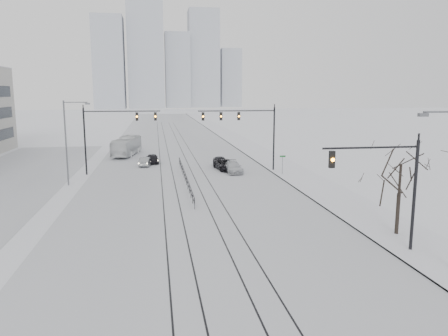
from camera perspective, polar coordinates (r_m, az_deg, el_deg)
ground at (r=20.56m, az=0.88°, el=-18.61°), size 500.00×500.00×0.00m
road at (r=78.49m, az=-6.57°, el=2.59°), size 22.00×260.00×0.02m
sidewalk_east at (r=80.15m, az=3.12°, el=2.84°), size 5.00×260.00×0.16m
curb at (r=79.68m, az=1.40°, el=2.79°), size 0.10×260.00×0.12m
parking_strip at (r=56.31m, az=-26.22°, el=-1.20°), size 14.00×60.00×0.03m
tram_rails at (r=58.71m, az=-5.75°, el=0.19°), size 5.30×180.00×0.01m
skyline at (r=292.30m, az=-7.50°, el=13.81°), size 96.00×48.00×72.00m
traffic_mast_near at (r=28.05m, az=20.96°, el=-1.57°), size 6.10×0.37×7.00m
traffic_mast_ne at (r=54.14m, az=3.13°, el=5.53°), size 9.60×0.37×8.00m
traffic_mast_nw at (r=54.25m, az=-14.67°, el=5.04°), size 9.10×0.37×8.00m
street_light_west at (r=48.89m, az=-19.64°, el=3.87°), size 2.73×0.25×9.00m
bare_tree at (r=31.82m, az=22.06°, el=-0.49°), size 4.40×4.40×6.10m
median_fence at (r=48.80m, az=-5.10°, el=-1.17°), size 0.06×24.00×1.00m
street_sign at (r=52.63m, az=7.66°, el=0.78°), size 0.70×0.06×2.40m
sedan_sb_inner at (r=62.00m, az=-9.34°, el=1.23°), size 2.02×4.15×1.36m
sedan_sb_outer at (r=59.83m, az=-10.23°, el=0.84°), size 1.78×3.88×1.23m
sedan_nb_front at (r=55.86m, az=0.20°, el=0.41°), size 2.83×5.03×1.33m
sedan_nb_right at (r=54.06m, az=1.19°, el=0.11°), size 2.00×4.70×1.35m
sedan_nb_far at (r=58.41m, az=-0.43°, el=0.84°), size 1.92×4.09×1.35m
box_truck at (r=70.59m, az=-12.59°, el=2.79°), size 4.33×10.72×2.91m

